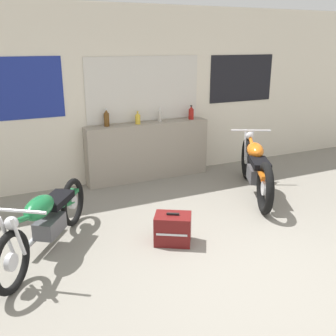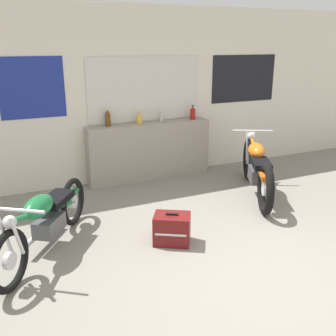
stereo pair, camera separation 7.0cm
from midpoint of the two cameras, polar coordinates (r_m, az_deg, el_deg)
ground_plane at (r=4.14m, az=11.91°, el=-15.27°), size 24.00×24.00×0.00m
wall_back at (r=6.53m, az=-5.56°, el=10.48°), size 10.00×0.07×2.80m
sill_counter at (r=6.62m, az=-3.18°, el=2.45°), size 2.11×0.28×0.96m
bottle_leftmost at (r=6.31m, az=-9.23°, el=7.12°), size 0.08×0.08×0.29m
bottle_left_center at (r=6.44m, az=-4.72°, el=7.18°), size 0.08×0.08×0.21m
bottle_center at (r=6.58m, az=-1.48°, el=7.57°), size 0.06×0.06×0.23m
bottle_right_center at (r=6.82m, az=3.08°, el=7.96°), size 0.09×0.09×0.24m
motorcycle_orange at (r=6.08m, az=12.29°, el=0.05°), size 1.08×1.95×0.88m
motorcycle_green at (r=4.51m, az=-17.75°, el=-7.18°), size 1.23×1.71×0.77m
hard_case_darkred at (r=4.59m, az=0.27°, el=-8.82°), size 0.51×0.47×0.37m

